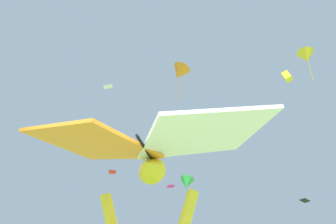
% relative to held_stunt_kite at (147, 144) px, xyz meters
% --- Properties ---
extents(held_stunt_kite, '(2.19, 1.21, 0.44)m').
position_rel_held_stunt_kite_xyz_m(held_stunt_kite, '(0.00, 0.00, 0.00)').
color(held_stunt_kite, black).
extents(distant_kite_white_high_left, '(1.15, 1.18, 0.44)m').
position_rel_held_stunt_kite_xyz_m(distant_kite_white_high_left, '(-8.24, 21.27, 15.86)').
color(distant_kite_white_high_left, white).
extents(distant_kite_red_far_center, '(1.11, 1.09, 0.35)m').
position_rel_held_stunt_kite_xyz_m(distant_kite_red_far_center, '(-10.07, 31.03, 10.63)').
color(distant_kite_red_far_center, red).
extents(distant_kite_orange_mid_right, '(1.93, 1.70, 2.97)m').
position_rel_held_stunt_kite_xyz_m(distant_kite_orange_mid_right, '(-0.75, 14.54, 11.74)').
color(distant_kite_orange_mid_right, orange).
extents(distant_kite_green_high_right, '(1.38, 1.43, 2.76)m').
position_rel_held_stunt_kite_xyz_m(distant_kite_green_high_right, '(-0.95, 22.52, 6.38)').
color(distant_kite_green_high_right, green).
extents(distant_kite_yellow_low_right, '(1.15, 1.14, 1.34)m').
position_rel_held_stunt_kite_xyz_m(distant_kite_yellow_low_right, '(10.09, 25.71, 18.69)').
color(distant_kite_yellow_low_right, yellow).
extents(distant_kite_magenta_low_left, '(1.06, 1.05, 0.29)m').
position_rel_held_stunt_kite_xyz_m(distant_kite_magenta_low_left, '(-3.43, 33.17, 9.32)').
color(distant_kite_magenta_low_left, '#DB2393').
extents(distant_kite_black_overhead_distant, '(0.95, 0.98, 0.40)m').
position_rel_held_stunt_kite_xyz_m(distant_kite_black_overhead_distant, '(10.41, 29.95, 6.48)').
color(distant_kite_black_overhead_distant, black).
extents(distant_kite_yellow_mid_left, '(1.31, 1.33, 2.20)m').
position_rel_held_stunt_kite_xyz_m(distant_kite_yellow_mid_left, '(7.03, 12.83, 10.96)').
color(distant_kite_yellow_mid_left, yellow).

